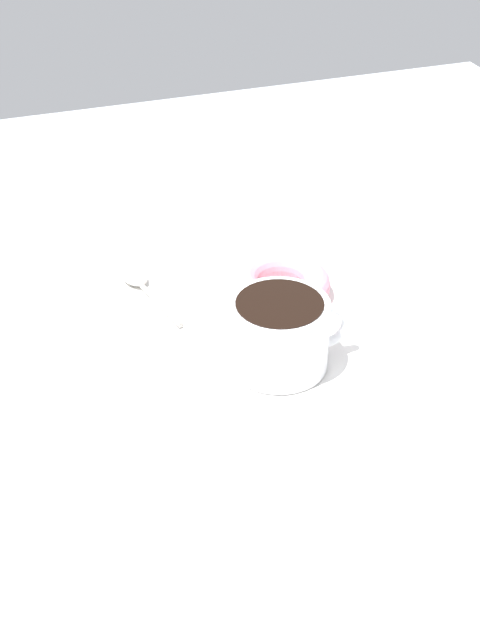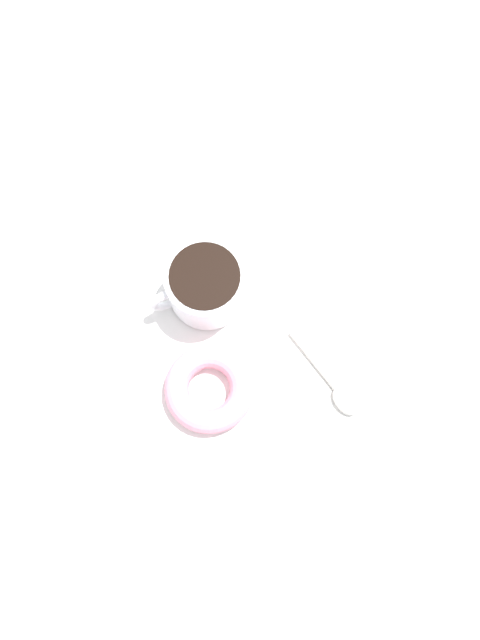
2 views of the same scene
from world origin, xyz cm
name	(u,v)px [view 2 (image 2 of 2)]	position (x,y,z in cm)	size (l,w,h in cm)	color
ground_plane	(232,349)	(0.00, 0.00, -1.00)	(120.00, 120.00, 2.00)	#B2BCC6
napkin	(240,325)	(2.10, -1.95, 0.15)	(30.57, 30.57, 0.30)	white
coffee_cup	(207,284)	(7.05, -0.09, 3.77)	(8.95, 11.62, 6.65)	white
donut	(209,389)	(-3.52, 4.30, 1.67)	(10.01, 10.01, 2.73)	pink
spoon	(337,391)	(-9.48, -8.74, 0.70)	(11.77, 4.11, 0.90)	#B7B2A8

